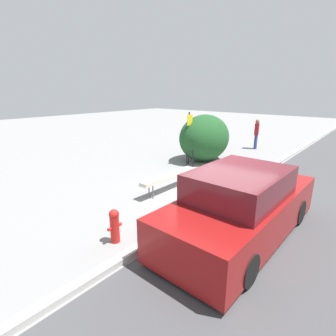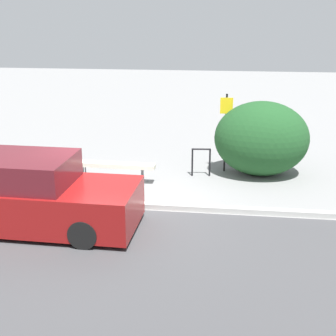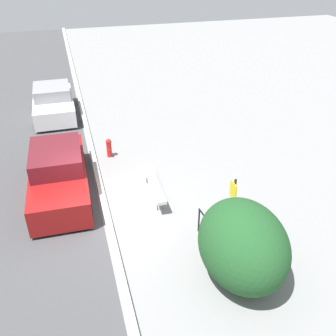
{
  "view_description": "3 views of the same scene",
  "coord_description": "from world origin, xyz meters",
  "views": [
    {
      "loc": [
        -6.77,
        -3.46,
        3.18
      ],
      "look_at": [
        -0.49,
        1.77,
        0.76
      ],
      "focal_mm": 28.0,
      "sensor_mm": 36.0,
      "label": 1
    },
    {
      "loc": [
        2.57,
        -10.24,
        4.4
      ],
      "look_at": [
        1.06,
        1.27,
        0.62
      ],
      "focal_mm": 50.0,
      "sensor_mm": 36.0,
      "label": 2
    },
    {
      "loc": [
        9.57,
        -0.69,
        7.4
      ],
      "look_at": [
        -0.37,
        2.15,
        1.11
      ],
      "focal_mm": 40.0,
      "sensor_mm": 36.0,
      "label": 3
    }
  ],
  "objects": [
    {
      "name": "parked_car_near",
      "position": [
        -1.65,
        -1.31,
        0.7
      ],
      "size": [
        4.7,
        1.93,
        1.59
      ],
      "rotation": [
        0.0,
        0.0,
        -0.02
      ],
      "color": "black",
      "rests_on": "ground_plane"
    },
    {
      "name": "bike_rack",
      "position": [
        1.85,
        2.55,
        0.5
      ],
      "size": [
        0.55,
        0.1,
        0.83
      ],
      "rotation": [
        0.0,
        0.0,
        0.09
      ],
      "color": "black",
      "rests_on": "ground_plane"
    },
    {
      "name": "bench",
      "position": [
        -0.53,
        1.71,
        0.49
      ],
      "size": [
        2.37,
        0.36,
        0.56
      ],
      "rotation": [
        0.0,
        0.0,
        -0.02
      ],
      "color": "#515156",
      "rests_on": "ground_plane"
    },
    {
      "name": "fire_hydrant",
      "position": [
        -3.63,
        0.65,
        0.41
      ],
      "size": [
        0.36,
        0.22,
        0.77
      ],
      "color": "red",
      "rests_on": "ground_plane"
    },
    {
      "name": "sign_post",
      "position": [
        2.51,
        3.08,
        1.38
      ],
      "size": [
        0.36,
        0.08,
        2.3
      ],
      "color": "black",
      "rests_on": "ground_plane"
    },
    {
      "name": "curb",
      "position": [
        0.0,
        0.0,
        0.07
      ],
      "size": [
        60.0,
        0.2,
        0.13
      ],
      "color": "#B7B7B2",
      "rests_on": "ground_plane"
    },
    {
      "name": "shrub_hedge",
      "position": [
        3.53,
        2.93,
        1.07
      ],
      "size": [
        2.68,
        2.11,
        2.14
      ],
      "color": "#1E4C23",
      "rests_on": "ground_plane"
    },
    {
      "name": "ground_plane",
      "position": [
        0.0,
        0.0,
        0.0
      ],
      "size": [
        60.0,
        60.0,
        0.0
      ],
      "primitive_type": "plane",
      "color": "gray"
    },
    {
      "name": "parked_car_far",
      "position": [
        -8.49,
        -1.33,
        0.66
      ],
      "size": [
        3.99,
        1.91,
        1.46
      ],
      "rotation": [
        0.0,
        0.0,
        0.01
      ],
      "color": "black",
      "rests_on": "ground_plane"
    }
  ]
}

